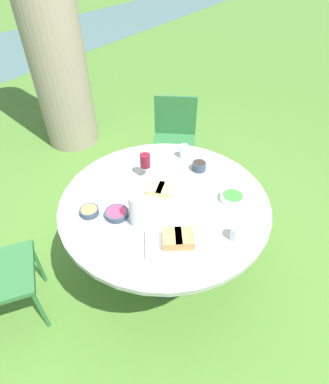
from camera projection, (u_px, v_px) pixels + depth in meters
ground_plane at (164, 265)px, 2.52m from camera, size 40.00×40.00×0.00m
dining_table at (164, 210)px, 2.10m from camera, size 1.41×1.41×0.76m
chair_near_left at (175, 134)px, 3.15m from camera, size 0.57×0.58×0.89m
water_pitcher at (137, 210)px, 1.79m from camera, size 0.10×0.09×0.22m
wine_glass at (145, 161)px, 2.14m from camera, size 0.08×0.08×0.18m
platter_bread_main at (163, 191)px, 2.05m from camera, size 0.29×0.36×0.06m
platter_charcuterie at (176, 241)px, 1.71m from camera, size 0.34×0.37×0.08m
bowl_fries at (89, 211)px, 1.90m from camera, size 0.12×0.12×0.04m
bowl_salad at (232, 197)px, 2.01m from camera, size 0.17×0.17×0.04m
bowl_olives at (199, 166)px, 2.25m from camera, size 0.11×0.11×0.06m
bowl_dip_red at (117, 213)px, 1.89m from camera, size 0.15×0.15×0.04m
cup_water_near at (184, 151)px, 2.37m from camera, size 0.07×0.07×0.11m
cup_water_far at (237, 233)px, 1.73m from camera, size 0.08×0.08×0.09m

